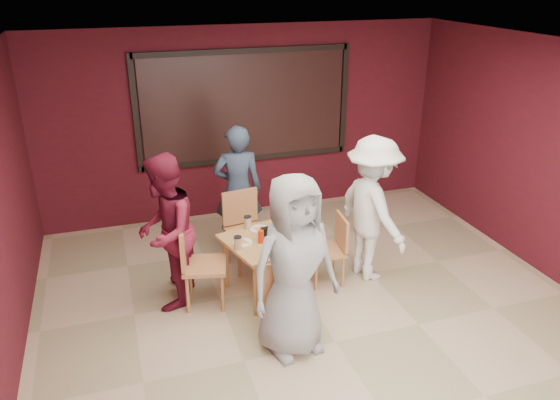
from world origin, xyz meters
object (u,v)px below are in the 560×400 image
object	(u,v)px
dining_table	(266,245)
diner_right	(372,209)
chair_back	(244,225)
diner_back	(238,190)
diner_left	(165,232)
chair_left	(197,261)
chair_right	(332,246)
chair_front	(286,292)
diner_front	(294,267)

from	to	relation	value
dining_table	diner_right	bearing A→B (deg)	-0.97
chair_back	diner_back	xyz separation A→B (m)	(0.03, 0.41, 0.31)
diner_left	chair_left	bearing A→B (deg)	84.31
diner_back	diner_right	bearing A→B (deg)	149.47
diner_back	diner_left	distance (m)	1.44
dining_table	chair_right	bearing A→B (deg)	-1.10
chair_back	diner_right	size ratio (longest dim) A/B	0.55
chair_front	diner_back	world-z (taller)	diner_back
chair_front	chair_right	distance (m)	1.19
chair_front	diner_front	bearing A→B (deg)	-89.70
diner_back	chair_front	bearing A→B (deg)	99.86
chair_left	diner_front	xyz separation A→B (m)	(0.75, -1.07, 0.38)
chair_back	diner_front	size ratio (longest dim) A/B	0.52
dining_table	chair_front	xyz separation A→B (m)	(-0.04, -0.84, -0.10)
diner_right	diner_left	bearing A→B (deg)	76.77
dining_table	diner_back	bearing A→B (deg)	92.04
dining_table	diner_back	world-z (taller)	diner_back
diner_left	diner_right	world-z (taller)	diner_right
dining_table	diner_left	size ratio (longest dim) A/B	0.60
diner_right	chair_right	bearing A→B (deg)	79.94
chair_front	chair_left	xyz separation A→B (m)	(-0.75, 0.84, 0.04)
chair_left	chair_front	bearing A→B (deg)	-48.23
diner_back	diner_right	xyz separation A→B (m)	(1.35, -1.15, 0.03)
chair_front	chair_right	size ratio (longest dim) A/B	1.05
diner_front	chair_front	bearing A→B (deg)	79.61
dining_table	diner_front	world-z (taller)	diner_front
dining_table	chair_right	size ratio (longest dim) A/B	1.25
chair_back	diner_left	distance (m)	1.22
chair_front	dining_table	bearing A→B (deg)	87.02
chair_left	diner_left	bearing A→B (deg)	154.96
chair_front	chair_left	size ratio (longest dim) A/B	0.92
chair_back	diner_right	xyz separation A→B (m)	(1.38, -0.74, 0.34)
chair_back	diner_front	xyz separation A→B (m)	(0.03, -1.78, 0.37)
chair_back	diner_left	size ratio (longest dim) A/B	0.55
chair_back	chair_left	bearing A→B (deg)	-135.46
chair_right	dining_table	bearing A→B (deg)	178.90
chair_right	diner_back	xyz separation A→B (m)	(-0.85, 1.14, 0.38)
chair_back	chair_right	xyz separation A→B (m)	(0.88, -0.73, -0.07)
chair_back	diner_left	xyz separation A→B (m)	(-1.02, -0.57, 0.33)
dining_table	chair_right	world-z (taller)	chair_right
chair_right	diner_right	size ratio (longest dim) A/B	0.48
chair_right	diner_left	size ratio (longest dim) A/B	0.48
chair_left	chair_right	size ratio (longest dim) A/B	1.14
dining_table	diner_left	world-z (taller)	diner_left
chair_front	diner_left	distance (m)	1.48
diner_left	chair_back	bearing A→B (deg)	138.61
chair_front	diner_back	bearing A→B (deg)	89.90
chair_back	chair_right	bearing A→B (deg)	-39.64
chair_front	diner_left	world-z (taller)	diner_left
chair_back	diner_back	size ratio (longest dim) A/B	0.56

